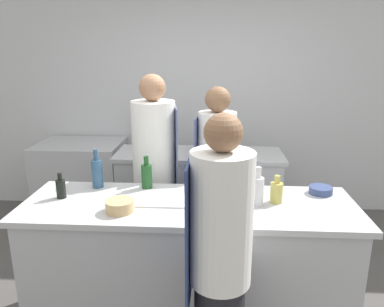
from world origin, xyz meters
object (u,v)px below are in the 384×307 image
(chef_at_prep_near, at_px, (220,268))
(bottle_sauce, at_px, (258,190))
(bowl_prep_small, at_px, (120,206))
(chef_at_pass_far, at_px, (216,181))
(oven_range, at_px, (82,180))
(bowl_mixing_large, at_px, (321,190))
(bottle_vinegar, at_px, (233,193))
(cup, at_px, (245,191))
(bottle_olive_oil, at_px, (97,172))
(bottle_cooking_oil, at_px, (276,192))
(bottle_wine, at_px, (147,175))
(stockpot, at_px, (212,143))
(chef_at_stove, at_px, (155,177))
(bottle_water, at_px, (61,188))

(chef_at_prep_near, relative_size, bottle_sauce, 6.28)
(bowl_prep_small, bearing_deg, chef_at_pass_far, 54.92)
(oven_range, xyz_separation_m, bowl_mixing_large, (2.32, -1.49, 0.51))
(bottle_vinegar, xyz_separation_m, cup, (0.09, 0.19, -0.06))
(bottle_olive_oil, distance_m, bottle_cooking_oil, 1.31)
(bottle_vinegar, height_order, bottle_wine, bottle_vinegar)
(stockpot, bearing_deg, chef_at_stove, -130.89)
(chef_at_prep_near, height_order, bottle_sauce, chef_at_prep_near)
(bottle_water, distance_m, cup, 1.29)
(stockpot, bearing_deg, bottle_olive_oil, -131.10)
(bottle_olive_oil, bearing_deg, bottle_sauce, -12.40)
(chef_at_pass_far, distance_m, bottle_water, 1.29)
(stockpot, bearing_deg, bottle_vinegar, -83.45)
(chef_at_stove, bearing_deg, bottle_sauce, 41.62)
(bottle_vinegar, relative_size, stockpot, 0.83)
(bottle_cooking_oil, relative_size, bowl_mixing_large, 1.16)
(bottle_sauce, bearing_deg, bowl_prep_small, -169.58)
(bottle_olive_oil, height_order, cup, bottle_olive_oil)
(bottle_vinegar, height_order, bottle_water, bottle_vinegar)
(chef_at_pass_far, relative_size, bottle_sauce, 6.24)
(bottle_water, bearing_deg, oven_range, 105.93)
(bottle_vinegar, bearing_deg, bottle_wine, 151.73)
(chef_at_pass_far, bearing_deg, bowl_prep_small, 151.90)
(bowl_prep_small, relative_size, stockpot, 0.58)
(bottle_vinegar, distance_m, bottle_wine, 0.71)
(bottle_olive_oil, height_order, bottle_cooking_oil, bottle_olive_oil)
(bowl_mixing_large, bearing_deg, bottle_sauce, -154.91)
(chef_at_prep_near, xyz_separation_m, chef_at_stove, (-0.54, 1.29, 0.04))
(bottle_sauce, xyz_separation_m, stockpot, (-0.31, 1.23, 0.01))
(bottle_vinegar, xyz_separation_m, bottle_sauce, (0.16, 0.07, 0.00))
(chef_at_stove, height_order, bowl_prep_small, chef_at_stove)
(chef_at_stove, height_order, bottle_vinegar, chef_at_stove)
(bottle_cooking_oil, bearing_deg, cup, 161.52)
(bottle_cooking_oil, bearing_deg, bottle_wine, 166.58)
(bottle_wine, bearing_deg, bowl_mixing_large, -1.83)
(chef_at_stove, relative_size, bottle_vinegar, 6.73)
(bottle_cooking_oil, distance_m, bottle_sauce, 0.14)
(chef_at_pass_far, relative_size, bottle_water, 9.07)
(chef_at_pass_far, relative_size, bottle_cooking_oil, 8.61)
(oven_range, xyz_separation_m, chef_at_prep_near, (1.58, -2.33, 0.39))
(chef_at_pass_far, bearing_deg, cup, -154.75)
(chef_at_pass_far, relative_size, bowl_mixing_large, 9.95)
(chef_at_prep_near, height_order, bottle_water, chef_at_prep_near)
(bottle_olive_oil, bearing_deg, bowl_prep_small, -57.10)
(chef_at_prep_near, distance_m, bowl_prep_small, 0.79)
(bowl_prep_small, bearing_deg, bottle_olive_oil, 122.90)
(bowl_prep_small, bearing_deg, stockpot, 67.46)
(oven_range, distance_m, cup, 2.44)
(chef_at_prep_near, bearing_deg, chef_at_pass_far, 1.70)
(bowl_mixing_large, distance_m, bowl_prep_small, 1.43)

